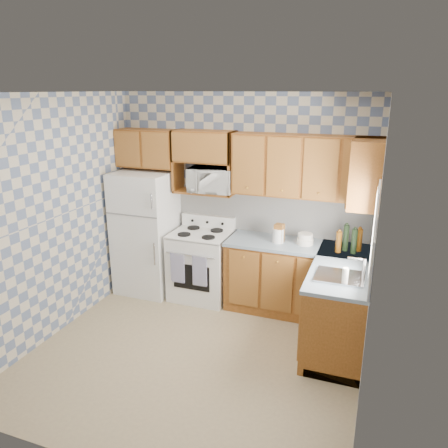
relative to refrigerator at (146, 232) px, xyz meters
The scene contains 30 objects.
floor 1.97m from the refrigerator, 44.43° to the right, with size 3.40×3.40×0.00m, color #887558.
back_wall 1.42m from the refrigerator, 15.35° to the left, with size 3.40×0.02×2.70m, color slate.
right_wall 3.27m from the refrigerator, 22.79° to the right, with size 0.02×3.20×2.70m, color slate.
backsplash_back 1.75m from the refrigerator, 11.47° to the left, with size 2.60×0.01×0.56m, color silver.
backsplash_right 3.02m from the refrigerator, ahead, with size 0.01×1.60×0.56m, color silver.
refrigerator is the anchor object (origin of this frame).
stove_body 0.89m from the refrigerator, ahead, with size 0.76×0.65×0.90m, color silver.
cooktop 0.81m from the refrigerator, ahead, with size 0.76×0.65×0.03m, color silver.
backguard 0.87m from the refrigerator, 20.44° to the left, with size 0.76×0.08×0.17m, color silver.
dish_towel_left 0.77m from the refrigerator, 27.19° to the right, with size 0.19×0.03×0.40m, color navy.
dish_towel_right 1.03m from the refrigerator, 18.96° to the right, with size 0.19×0.03×0.40m, color navy.
base_cabinets_back 2.14m from the refrigerator, ahead, with size 1.75×0.60×0.88m, color #603711.
base_cabinets_right 2.74m from the refrigerator, ahead, with size 0.60×1.60×0.88m, color #603711.
countertop_back 2.10m from the refrigerator, ahead, with size 1.77×0.63×0.04m, color slate.
countertop_right 2.71m from the refrigerator, ahead, with size 0.63×1.60×0.04m, color slate.
upper_cabinets_back 2.34m from the refrigerator, ahead, with size 1.75×0.33×0.74m, color #603711.
upper_cabinets_fridge 1.15m from the refrigerator, 94.64° to the left, with size 0.82×0.33×0.50m, color #603711.
upper_cabinets_right 2.99m from the refrigerator, ahead, with size 0.33×0.70×0.74m, color #603711.
microwave_shelf 1.02m from the refrigerator, 12.94° to the left, with size 0.80×0.33×0.03m, color #603711.
microwave 1.20m from the refrigerator, 10.56° to the left, with size 0.57×0.39×0.32m, color silver.
sink 2.79m from the refrigerator, 16.65° to the right, with size 0.48×0.40×0.03m, color #B7B7BC.
window 3.13m from the refrigerator, 15.12° to the right, with size 0.02×0.66×0.86m, color silver.
bottle_0 2.66m from the refrigerator, ahead, with size 0.07×0.07×0.31m, color black.
bottle_1 2.76m from the refrigerator, ahead, with size 0.07×0.07×0.29m, color black.
bottle_2 2.81m from the refrigerator, ahead, with size 0.07×0.07×0.27m, color #552F0A.
bottle_3 2.59m from the refrigerator, ahead, with size 0.07×0.07×0.25m, color #552F0A.
knife_block 1.87m from the refrigerator, ahead, with size 0.11×0.11×0.23m, color brown.
electric_kettle 1.85m from the refrigerator, ahead, with size 0.14×0.14×0.18m, color silver.
food_containers 2.18m from the refrigerator, ahead, with size 0.20×0.20×0.13m, color silver, non-canonical shape.
soap_bottle 2.90m from the refrigerator, 19.13° to the right, with size 0.06×0.06×0.17m, color silver.
Camera 1 is at (1.70, -3.73, 2.73)m, focal length 35.00 mm.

